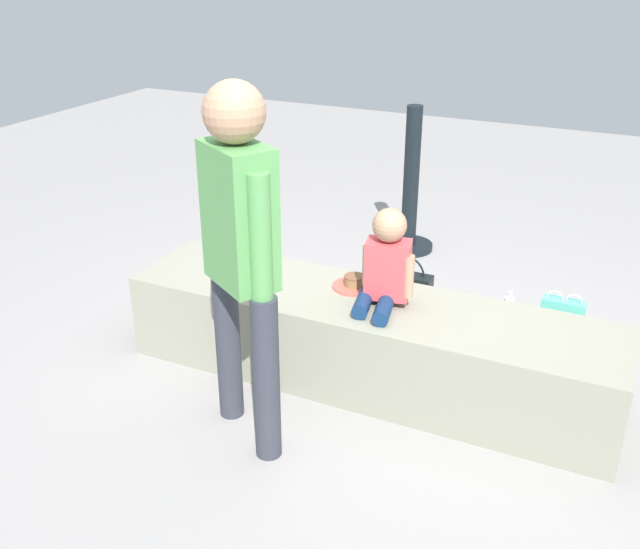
{
  "coord_description": "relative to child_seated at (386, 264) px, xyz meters",
  "views": [
    {
      "loc": [
        1.14,
        -2.96,
        2.05
      ],
      "look_at": [
        -0.12,
        -0.31,
        0.7
      ],
      "focal_mm": 40.86,
      "sensor_mm": 36.0,
      "label": 1
    }
  ],
  "objects": [
    {
      "name": "water_bottle_near_gift",
      "position": [
        0.43,
        0.96,
        -0.58
      ],
      "size": [
        0.06,
        0.06,
        0.18
      ],
      "color": "silver",
      "rests_on": "ground_plane"
    },
    {
      "name": "cake_box_white",
      "position": [
        -0.56,
        0.78,
        -0.61
      ],
      "size": [
        0.32,
        0.34,
        0.11
      ],
      "primitive_type": "cube",
      "rotation": [
        0.0,
        0.0,
        -0.11
      ],
      "color": "white",
      "rests_on": "ground_plane"
    },
    {
      "name": "gift_bag",
      "position": [
        0.76,
        0.67,
        -0.49
      ],
      "size": [
        0.22,
        0.08,
        0.37
      ],
      "color": "#59C6B2",
      "rests_on": "ground_plane"
    },
    {
      "name": "child_seated",
      "position": [
        0.0,
        0.0,
        0.0
      ],
      "size": [
        0.28,
        0.34,
        0.48
      ],
      "color": "navy",
      "rests_on": "concrete_ledge"
    },
    {
      "name": "cake_plate",
      "position": [
        -0.21,
        0.12,
        -0.19
      ],
      "size": [
        0.22,
        0.22,
        0.07
      ],
      "color": "#E0594C",
      "rests_on": "concrete_ledge"
    },
    {
      "name": "handbag_black_leather",
      "position": [
        -0.17,
        0.84,
        -0.54
      ],
      "size": [
        0.33,
        0.11,
        0.35
      ],
      "color": "black",
      "rests_on": "ground_plane"
    },
    {
      "name": "ground_plane",
      "position": [
        -0.08,
        0.0,
        -0.66
      ],
      "size": [
        12.0,
        12.0,
        0.0
      ],
      "primitive_type": "plane",
      "color": "gray"
    },
    {
      "name": "water_bottle_far_side",
      "position": [
        -1.02,
        0.6,
        -0.57
      ],
      "size": [
        0.06,
        0.06,
        0.21
      ],
      "color": "silver",
      "rests_on": "ground_plane"
    },
    {
      "name": "railing_post",
      "position": [
        -0.46,
        1.74,
        -0.28
      ],
      "size": [
        0.36,
        0.36,
        1.04
      ],
      "color": "black",
      "rests_on": "ground_plane"
    },
    {
      "name": "concrete_ledge",
      "position": [
        -0.08,
        0.0,
        -0.44
      ],
      "size": [
        2.45,
        0.59,
        0.45
      ],
      "primitive_type": "cube",
      "color": "gray",
      "rests_on": "ground_plane"
    },
    {
      "name": "adult_standing",
      "position": [
        -0.4,
        -0.63,
        0.29
      ],
      "size": [
        0.42,
        0.33,
        1.59
      ],
      "color": "#31343F",
      "rests_on": "ground_plane"
    }
  ]
}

